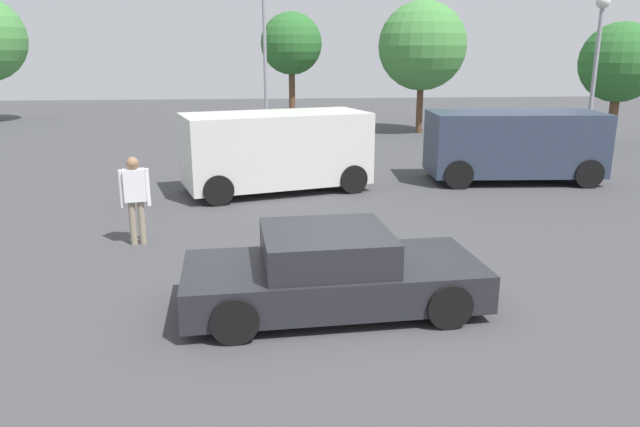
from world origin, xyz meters
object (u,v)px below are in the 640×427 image
light_post_near (598,48)px  light_post_mid (264,25)px  sedan_foreground (331,272)px  dog (298,229)px  suv_dark (514,144)px  van_white (276,149)px  pedestrian (135,193)px

light_post_near → light_post_mid: 12.16m
sedan_foreground → dog: bearing=91.5°
suv_dark → light_post_mid: bearing=133.7°
dog → van_white: 4.53m
dog → pedestrian: pedestrian is taller
suv_dark → pedestrian: size_ratio=2.84×
pedestrian → dog: bearing=-102.3°
sedan_foreground → light_post_mid: 17.19m
van_white → light_post_near: bearing=-178.3°
light_post_mid → van_white: bearing=-88.8°
sedan_foreground → light_post_near: (9.96, 11.09, 3.20)m
suv_dark → light_post_mid: size_ratio=0.71×
suv_dark → light_post_near: 5.35m
van_white → pedestrian: bearing=41.6°
sedan_foreground → light_post_near: bearing=44.5°
dog → suv_dark: (6.52, 5.04, 0.86)m
dog → light_post_near: (10.25, 7.79, 3.52)m
suv_dark → light_post_near: bearing=39.9°
sedan_foreground → dog: size_ratio=8.55×
suv_dark → pedestrian: bearing=-149.0°
dog → pedestrian: (-3.13, 0.03, 0.81)m
sedan_foreground → light_post_mid: bearing=89.2°
sedan_foreground → pedestrian: pedestrian is taller
pedestrian → light_post_mid: bearing=-22.8°
van_white → suv_dark: bearing=169.1°
suv_dark → light_post_near: light_post_near is taller
dog → light_post_near: 13.35m
sedan_foreground → light_post_mid: light_post_mid is taller
pedestrian → van_white: bearing=-44.2°
light_post_mid → suv_dark: bearing=-49.8°
pedestrian → light_post_mid: size_ratio=0.25×
van_white → pedestrian: van_white is taller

